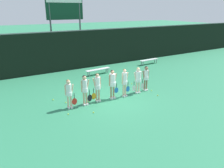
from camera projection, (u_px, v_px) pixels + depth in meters
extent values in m
plane|color=#2D7F56|center=(112.00, 98.00, 13.01)|extent=(140.00, 140.00, 0.00)
cube|color=black|center=(67.00, 51.00, 18.44)|extent=(60.00, 0.06, 3.29)
cube|color=slate|center=(65.00, 31.00, 17.89)|extent=(60.00, 0.08, 0.08)
cylinder|color=#515156|center=(51.00, 35.00, 18.61)|extent=(0.14, 0.14, 5.90)
cylinder|color=#515156|center=(80.00, 33.00, 19.92)|extent=(0.14, 0.14, 5.90)
cube|color=#0F3823|center=(65.00, 9.00, 18.59)|extent=(3.26, 0.12, 1.73)
cube|color=white|center=(64.00, 0.00, 18.30)|extent=(3.13, 0.02, 0.35)
cube|color=silver|center=(98.00, 69.00, 17.66)|extent=(2.16, 0.52, 0.04)
cylinder|color=slate|center=(106.00, 70.00, 18.31)|extent=(0.06, 0.06, 0.40)
cylinder|color=slate|center=(108.00, 71.00, 18.11)|extent=(0.06, 0.06, 0.40)
cylinder|color=slate|center=(88.00, 73.00, 17.34)|extent=(0.06, 0.06, 0.40)
cylinder|color=slate|center=(89.00, 74.00, 17.15)|extent=(0.06, 0.06, 0.40)
cube|color=silver|center=(149.00, 60.00, 20.96)|extent=(2.14, 0.48, 0.04)
cylinder|color=slate|center=(155.00, 61.00, 21.60)|extent=(0.06, 0.06, 0.41)
cylinder|color=slate|center=(156.00, 61.00, 21.40)|extent=(0.06, 0.06, 0.41)
cylinder|color=slate|center=(141.00, 63.00, 20.66)|extent=(0.06, 0.06, 0.41)
cylinder|color=slate|center=(143.00, 63.00, 20.47)|extent=(0.06, 0.06, 0.41)
cylinder|color=beige|center=(71.00, 101.00, 11.67)|extent=(0.10, 0.10, 0.76)
cylinder|color=beige|center=(68.00, 102.00, 11.62)|extent=(0.10, 0.10, 0.76)
cube|color=white|center=(71.00, 107.00, 11.76)|extent=(0.15, 0.25, 0.09)
cube|color=white|center=(69.00, 108.00, 11.70)|extent=(0.15, 0.25, 0.09)
cylinder|color=white|center=(69.00, 94.00, 11.50)|extent=(0.33, 0.33, 0.19)
cylinder|color=white|center=(69.00, 89.00, 11.42)|extent=(0.29, 0.29, 0.60)
sphere|color=beige|center=(68.00, 82.00, 11.29)|extent=(0.22, 0.22, 0.22)
sphere|color=olive|center=(68.00, 81.00, 11.30)|extent=(0.20, 0.20, 0.20)
cylinder|color=beige|center=(72.00, 89.00, 11.49)|extent=(0.20, 0.10, 0.57)
cylinder|color=beige|center=(65.00, 90.00, 11.36)|extent=(0.08, 0.08, 0.57)
cylinder|color=black|center=(74.00, 96.00, 11.63)|extent=(0.03, 0.03, 0.28)
ellipsoid|color=red|center=(75.00, 101.00, 11.74)|extent=(0.29, 0.03, 0.38)
cylinder|color=tan|center=(86.00, 98.00, 12.03)|extent=(0.10, 0.10, 0.81)
cylinder|color=tan|center=(84.00, 98.00, 11.96)|extent=(0.10, 0.10, 0.81)
cube|color=white|center=(87.00, 104.00, 12.13)|extent=(0.12, 0.24, 0.09)
cube|color=white|center=(84.00, 105.00, 12.05)|extent=(0.12, 0.24, 0.09)
cylinder|color=white|center=(85.00, 90.00, 11.84)|extent=(0.32, 0.32, 0.23)
cylinder|color=white|center=(85.00, 86.00, 11.76)|extent=(0.28, 0.28, 0.66)
sphere|color=tan|center=(84.00, 78.00, 11.61)|extent=(0.22, 0.22, 0.22)
sphere|color=black|center=(84.00, 77.00, 11.62)|extent=(0.20, 0.20, 0.20)
cylinder|color=tan|center=(88.00, 85.00, 11.85)|extent=(0.21, 0.08, 0.63)
cylinder|color=tan|center=(82.00, 86.00, 11.68)|extent=(0.08, 0.08, 0.63)
cylinder|color=black|center=(90.00, 92.00, 12.00)|extent=(0.03, 0.03, 0.29)
ellipsoid|color=black|center=(90.00, 98.00, 12.12)|extent=(0.28, 0.03, 0.40)
cylinder|color=tan|center=(99.00, 95.00, 12.52)|extent=(0.10, 0.10, 0.80)
cylinder|color=tan|center=(96.00, 95.00, 12.45)|extent=(0.10, 0.10, 0.80)
cube|color=white|center=(99.00, 100.00, 12.61)|extent=(0.12, 0.24, 0.09)
cube|color=white|center=(97.00, 101.00, 12.54)|extent=(0.12, 0.24, 0.09)
cylinder|color=white|center=(98.00, 87.00, 12.33)|extent=(0.33, 0.33, 0.25)
cylinder|color=white|center=(97.00, 83.00, 12.25)|extent=(0.29, 0.29, 0.67)
sphere|color=tan|center=(97.00, 75.00, 12.11)|extent=(0.19, 0.19, 0.19)
sphere|color=#4C331E|center=(97.00, 75.00, 12.12)|extent=(0.18, 0.18, 0.18)
cylinder|color=tan|center=(94.00, 83.00, 12.17)|extent=(0.21, 0.08, 0.64)
cylinder|color=tan|center=(100.00, 83.00, 12.33)|extent=(0.08, 0.08, 0.63)
cylinder|color=black|center=(94.00, 91.00, 12.25)|extent=(0.03, 0.03, 0.28)
ellipsoid|color=orange|center=(94.00, 96.00, 12.36)|extent=(0.28, 0.03, 0.38)
cylinder|color=tan|center=(114.00, 91.00, 12.95)|extent=(0.10, 0.10, 0.83)
cylinder|color=tan|center=(111.00, 92.00, 12.83)|extent=(0.10, 0.10, 0.83)
cube|color=white|center=(114.00, 97.00, 13.04)|extent=(0.14, 0.25, 0.09)
cube|color=white|center=(111.00, 98.00, 12.93)|extent=(0.14, 0.25, 0.09)
cylinder|color=white|center=(112.00, 84.00, 12.72)|extent=(0.40, 0.40, 0.25)
cylinder|color=white|center=(112.00, 80.00, 12.64)|extent=(0.35, 0.35, 0.69)
sphere|color=tan|center=(112.00, 72.00, 12.49)|extent=(0.21, 0.21, 0.21)
sphere|color=black|center=(112.00, 72.00, 12.50)|extent=(0.19, 0.19, 0.19)
cylinder|color=tan|center=(115.00, 79.00, 12.77)|extent=(0.22, 0.10, 0.66)
cylinder|color=tan|center=(110.00, 80.00, 12.52)|extent=(0.08, 0.08, 0.66)
cylinder|color=black|center=(116.00, 85.00, 12.94)|extent=(0.03, 0.03, 0.25)
ellipsoid|color=blue|center=(116.00, 90.00, 13.04)|extent=(0.27, 0.03, 0.35)
cylinder|color=beige|center=(125.00, 90.00, 13.24)|extent=(0.10, 0.10, 0.82)
cylinder|color=beige|center=(123.00, 90.00, 13.15)|extent=(0.10, 0.10, 0.82)
cube|color=white|center=(126.00, 95.00, 13.34)|extent=(0.14, 0.25, 0.09)
cube|color=white|center=(124.00, 96.00, 13.25)|extent=(0.14, 0.25, 0.09)
cylinder|color=white|center=(125.00, 82.00, 13.04)|extent=(0.33, 0.33, 0.21)
cylinder|color=white|center=(125.00, 78.00, 12.95)|extent=(0.29, 0.29, 0.69)
sphere|color=beige|center=(125.00, 71.00, 12.81)|extent=(0.19, 0.19, 0.19)
sphere|color=olive|center=(125.00, 70.00, 12.81)|extent=(0.18, 0.18, 0.18)
cylinder|color=beige|center=(127.00, 78.00, 13.06)|extent=(0.22, 0.10, 0.66)
cylinder|color=beige|center=(122.00, 79.00, 12.85)|extent=(0.08, 0.08, 0.66)
cylinder|color=black|center=(128.00, 84.00, 13.23)|extent=(0.03, 0.03, 0.26)
ellipsoid|color=blue|center=(128.00, 89.00, 13.33)|extent=(0.27, 0.03, 0.36)
cylinder|color=beige|center=(139.00, 87.00, 13.76)|extent=(0.10, 0.10, 0.79)
cylinder|color=beige|center=(136.00, 87.00, 13.69)|extent=(0.10, 0.10, 0.79)
cube|color=white|center=(139.00, 92.00, 13.85)|extent=(0.14, 0.25, 0.09)
cube|color=white|center=(136.00, 93.00, 13.78)|extent=(0.14, 0.25, 0.09)
cylinder|color=white|center=(138.00, 80.00, 13.57)|extent=(0.38, 0.38, 0.21)
cylinder|color=white|center=(138.00, 76.00, 13.49)|extent=(0.33, 0.33, 0.64)
sphere|color=beige|center=(138.00, 70.00, 13.35)|extent=(0.22, 0.22, 0.22)
sphere|color=#D8B772|center=(138.00, 69.00, 13.36)|extent=(0.20, 0.20, 0.20)
cylinder|color=beige|center=(135.00, 77.00, 13.41)|extent=(0.21, 0.10, 0.61)
cylinder|color=beige|center=(141.00, 76.00, 13.57)|extent=(0.08, 0.08, 0.60)
cylinder|color=black|center=(134.00, 83.00, 13.49)|extent=(0.03, 0.03, 0.28)
ellipsoid|color=silver|center=(134.00, 88.00, 13.60)|extent=(0.26, 0.03, 0.38)
cylinder|color=#8C664C|center=(147.00, 85.00, 14.20)|extent=(0.10, 0.10, 0.77)
cylinder|color=#8C664C|center=(144.00, 85.00, 14.14)|extent=(0.10, 0.10, 0.77)
cube|color=white|center=(147.00, 90.00, 14.28)|extent=(0.14, 0.25, 0.09)
cube|color=white|center=(144.00, 90.00, 14.22)|extent=(0.14, 0.25, 0.09)
cylinder|color=white|center=(146.00, 78.00, 14.02)|extent=(0.33, 0.33, 0.21)
cylinder|color=white|center=(146.00, 75.00, 13.94)|extent=(0.28, 0.28, 0.61)
sphere|color=#8C664C|center=(146.00, 68.00, 13.80)|extent=(0.23, 0.23, 0.23)
sphere|color=black|center=(146.00, 68.00, 13.81)|extent=(0.21, 0.21, 0.21)
cylinder|color=#8C664C|center=(144.00, 75.00, 13.88)|extent=(0.20, 0.10, 0.58)
cylinder|color=#8C664C|center=(148.00, 75.00, 14.01)|extent=(0.08, 0.08, 0.58)
cylinder|color=black|center=(142.00, 81.00, 13.95)|extent=(0.03, 0.03, 0.28)
ellipsoid|color=silver|center=(142.00, 86.00, 14.07)|extent=(0.27, 0.03, 0.39)
sphere|color=#CCE033|center=(111.00, 88.00, 14.61)|extent=(0.07, 0.07, 0.07)
sphere|color=#CCE033|center=(93.00, 112.00, 11.17)|extent=(0.07, 0.07, 0.07)
sphere|color=#CCE033|center=(152.00, 91.00, 14.17)|extent=(0.07, 0.07, 0.07)
sphere|color=#CCE033|center=(68.00, 114.00, 11.00)|extent=(0.07, 0.07, 0.07)
sphere|color=#CCE033|center=(53.00, 100.00, 12.73)|extent=(0.07, 0.07, 0.07)
sphere|color=#CCE033|center=(66.00, 102.00, 12.37)|extent=(0.07, 0.07, 0.07)
sphere|color=#CCE033|center=(132.00, 84.00, 15.48)|extent=(0.07, 0.07, 0.07)
sphere|color=#CCE033|center=(126.00, 86.00, 14.99)|extent=(0.07, 0.07, 0.07)
sphere|color=#CCE033|center=(89.00, 102.00, 12.48)|extent=(0.07, 0.07, 0.07)
sphere|color=#CCE033|center=(158.00, 95.00, 13.38)|extent=(0.07, 0.07, 0.07)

